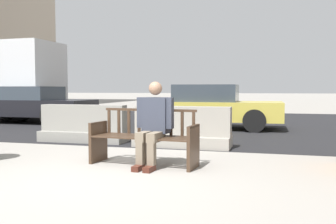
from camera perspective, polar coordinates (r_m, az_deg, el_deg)
name	(u,v)px	position (r m, az deg, el deg)	size (l,w,h in m)	color
ground_plane	(87,180)	(5.11, -12.17, -10.14)	(200.00, 200.00, 0.00)	gray
street_asphalt	(201,123)	(13.37, 5.09, -1.61)	(120.00, 12.00, 0.01)	black
street_bench	(144,140)	(5.94, -3.66, -4.26)	(1.73, 0.69, 0.88)	#473323
seated_person	(153,122)	(5.78, -2.23, -1.54)	(0.59, 0.75, 1.31)	#383D4C
jersey_barrier_centre	(182,131)	(7.75, 2.20, -2.84)	(2.01, 0.72, 0.84)	#9E998E
jersey_barrier_left	(84,127)	(8.75, -12.73, -2.19)	(2.00, 0.68, 0.84)	gray
car_taxi_near	(210,107)	(11.47, 6.48, 0.81)	(4.18, 1.88, 1.33)	#DBC64C
car_sedan_far	(26,104)	(14.28, -20.89, 1.16)	(4.81, 1.94, 1.29)	black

